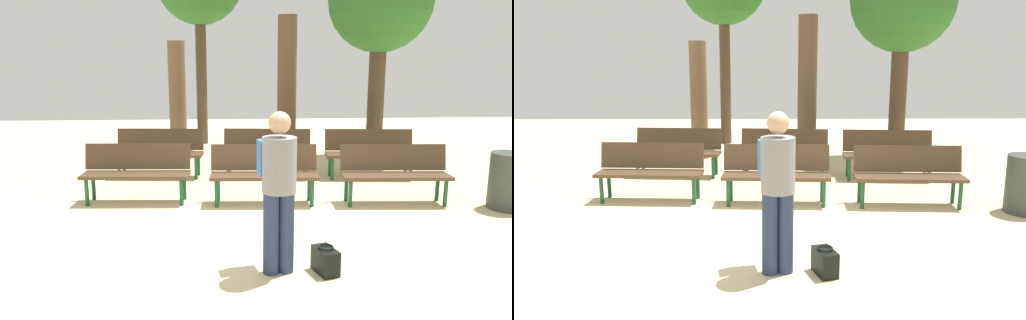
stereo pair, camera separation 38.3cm
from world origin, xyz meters
The scene contains 13 objects.
ground_plane centered at (0.00, 0.00, 0.00)m, with size 24.00×24.00×0.00m, color beige.
bench_r0_c0 centered at (-1.83, 1.73, 0.50)m, with size 1.62×0.57×0.87m.
bench_r0_c1 centered at (0.09, 1.54, 0.50)m, with size 1.62×0.56×0.87m.
bench_r0_c2 centered at (2.04, 1.41, 0.50)m, with size 1.62×0.57×0.87m.
bench_r1_c0 centered at (-1.70, 3.34, 0.50)m, with size 1.63×0.61×0.87m.
bench_r1_c1 centered at (0.28, 3.21, 0.50)m, with size 1.64×0.64×0.87m.
bench_r1_c2 centered at (2.14, 3.03, 0.50)m, with size 1.63×0.61×0.87m.
tree_0 centered at (2.76, 4.76, 3.28)m, with size 2.16×2.16×4.42m.
tree_1 centered at (-1.49, 4.98, 1.26)m, with size 0.36×0.36×2.51m.
tree_2 centered at (0.82, 4.73, 1.51)m, with size 0.40×0.40×3.03m.
visitor_with_backpack centered at (0.03, -0.91, 0.94)m, with size 0.40×0.57×1.65m.
handbag centered at (0.51, -0.98, 0.13)m, with size 0.26×0.36×0.29m.
trash_bin centered at (3.62, 1.00, 0.41)m, with size 0.59×0.59×0.82m, color #383D38.
Camera 1 is at (-0.50, -5.57, 2.14)m, focal length 34.21 mm.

